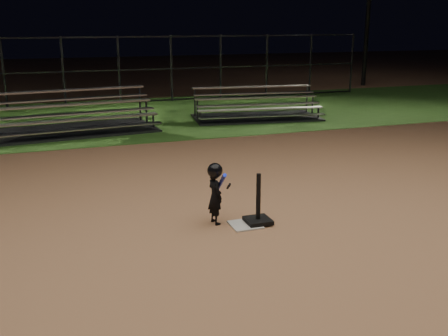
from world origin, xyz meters
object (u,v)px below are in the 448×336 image
Objects in this scene: child_batter at (215,192)px; bleacher_left at (71,124)px; batting_tee at (258,213)px; bleacher_right at (256,112)px; home_plate at (245,225)px.

child_batter is 0.20× the size of bleacher_left.
batting_tee is 0.81× the size of child_batter.
batting_tee is 0.19× the size of bleacher_right.
batting_tee reaches higher than home_plate.
batting_tee is 0.74m from child_batter.
bleacher_right is (4.04, 8.11, -0.31)m from child_batter.
home_plate is 0.69m from child_batter.
bleacher_right is at bearing -36.92° from child_batter.
bleacher_left reaches higher than child_batter.
bleacher_left reaches higher than bleacher_right.
bleacher_left reaches higher than batting_tee.
bleacher_right reaches higher than home_plate.
home_plate is 0.11× the size of bleacher_right.
home_plate is 0.26m from batting_tee.
bleacher_left is (-1.68, 7.81, -0.28)m from child_batter.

